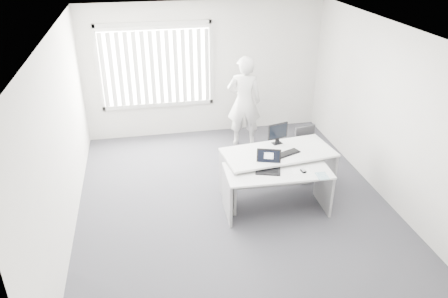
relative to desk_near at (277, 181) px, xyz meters
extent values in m
plane|color=#44444A|center=(-0.61, 0.25, -0.53)|extent=(6.00, 6.00, 0.00)
cube|color=silver|center=(-0.61, 3.25, 0.87)|extent=(5.00, 0.02, 2.80)
cube|color=silver|center=(-0.61, -2.75, 0.87)|extent=(5.00, 0.02, 2.80)
cube|color=silver|center=(-3.11, 0.25, 0.87)|extent=(0.02, 6.00, 2.80)
cube|color=silver|center=(1.89, 0.25, 0.87)|extent=(0.02, 6.00, 2.80)
cube|color=white|center=(-0.61, 0.25, 2.27)|extent=(5.00, 6.00, 0.02)
cube|color=beige|center=(-1.61, 3.21, 1.02)|extent=(2.32, 0.06, 1.76)
cube|color=silver|center=(0.00, 0.00, 0.19)|extent=(1.63, 0.80, 0.03)
cube|color=#949496|center=(-0.79, 0.02, -0.18)|extent=(0.06, 0.70, 0.71)
cube|color=#949496|center=(0.79, -0.02, -0.18)|extent=(0.06, 0.70, 0.71)
cube|color=silver|center=(0.15, 0.44, 0.27)|extent=(1.87, 1.04, 0.03)
cube|color=#949496|center=(-0.71, 0.34, -0.14)|extent=(0.13, 0.77, 0.78)
cube|color=#949496|center=(1.01, 0.54, -0.14)|extent=(0.13, 0.77, 0.78)
cylinder|color=black|center=(0.88, 0.90, -0.49)|extent=(0.62, 0.62, 0.07)
cylinder|color=black|center=(0.88, 0.90, -0.33)|extent=(0.06, 0.06, 0.40)
cube|color=black|center=(0.88, 0.90, -0.13)|extent=(0.48, 0.48, 0.06)
cube|color=black|center=(0.84, 1.08, 0.16)|extent=(0.39, 0.13, 0.48)
imported|color=silver|center=(0.06, 2.45, 0.41)|extent=(0.76, 0.57, 1.87)
cube|color=white|center=(0.34, -0.09, 0.21)|extent=(0.30, 0.23, 0.00)
cube|color=white|center=(0.60, -0.32, 0.21)|extent=(0.17, 0.23, 0.01)
cube|color=black|center=(0.25, 0.33, 0.29)|extent=(0.49, 0.32, 0.02)
camera|label=1|loc=(-1.94, -5.55, 3.53)|focal=35.00mm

